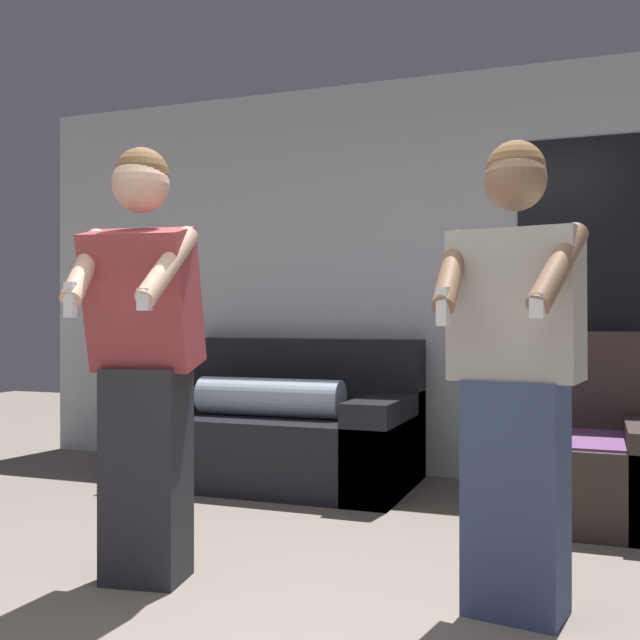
# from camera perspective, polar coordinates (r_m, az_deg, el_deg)

# --- Properties ---
(wall_back) EXTENTS (6.06, 0.07, 2.70)m
(wall_back) POSITION_cam_1_polar(r_m,az_deg,el_deg) (5.13, 8.50, 3.39)
(wall_back) COLOR silver
(wall_back) RESTS_ON ground_plane
(couch) EXTENTS (1.72, 1.00, 0.92)m
(couch) POSITION_cam_1_polar(r_m,az_deg,el_deg) (4.93, -3.04, -8.57)
(couch) COLOR black
(couch) RESTS_ON ground_plane
(armchair) EXTENTS (0.88, 0.94, 0.99)m
(armchair) POSITION_cam_1_polar(r_m,az_deg,el_deg) (4.31, 18.69, -9.94)
(armchair) COLOR #332823
(armchair) RESTS_ON ground_plane
(side_table) EXTENTS (0.47, 0.38, 0.75)m
(side_table) POSITION_cam_1_polar(r_m,az_deg,el_deg) (5.71, -12.94, -5.53)
(side_table) COLOR black
(side_table) RESTS_ON ground_plane
(person_left) EXTENTS (0.48, 0.55, 1.74)m
(person_left) POSITION_cam_1_polar(r_m,az_deg,el_deg) (3.07, -13.28, -2.98)
(person_left) COLOR #28282D
(person_left) RESTS_ON ground_plane
(person_right) EXTENTS (0.50, 0.52, 1.69)m
(person_right) POSITION_cam_1_polar(r_m,az_deg,el_deg) (2.76, 14.65, -4.09)
(person_right) COLOR #384770
(person_right) RESTS_ON ground_plane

